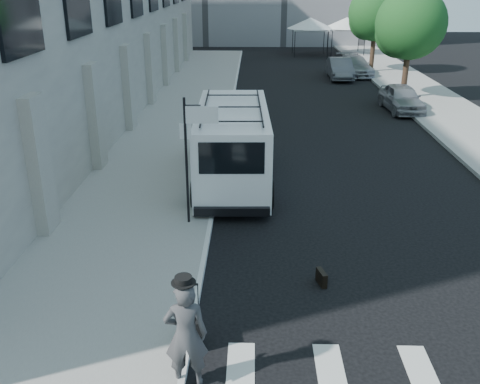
# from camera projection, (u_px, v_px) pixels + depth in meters

# --- Properties ---
(ground) EXTENTS (120.00, 120.00, 0.00)m
(ground) POSITION_uv_depth(u_px,v_px,m) (288.00, 290.00, 11.95)
(ground) COLOR black
(ground) RESTS_ON ground
(sidewalk_left) EXTENTS (4.50, 48.00, 0.15)m
(sidewalk_left) POSITION_uv_depth(u_px,v_px,m) (186.00, 114.00, 26.85)
(sidewalk_left) COLOR gray
(sidewalk_left) RESTS_ON ground
(sidewalk_right) EXTENTS (4.00, 56.00, 0.15)m
(sidewalk_right) POSITION_uv_depth(u_px,v_px,m) (427.00, 99.00, 30.23)
(sidewalk_right) COLOR gray
(sidewalk_right) RESTS_ON ground
(sign_pole) EXTENTS (1.03, 0.07, 3.50)m
(sign_pole) POSITION_uv_depth(u_px,v_px,m) (194.00, 135.00, 13.98)
(sign_pole) COLOR black
(sign_pole) RESTS_ON sidewalk_left
(tree_near) EXTENTS (3.80, 3.83, 6.03)m
(tree_near) POSITION_uv_depth(u_px,v_px,m) (408.00, 27.00, 28.95)
(tree_near) COLOR black
(tree_near) RESTS_ON ground
(tree_far) EXTENTS (3.80, 3.83, 6.03)m
(tree_far) POSITION_uv_depth(u_px,v_px,m) (374.00, 15.00, 37.28)
(tree_far) COLOR black
(tree_far) RESTS_ON ground
(tent_left) EXTENTS (4.00, 4.00, 3.20)m
(tent_left) POSITION_uv_depth(u_px,v_px,m) (311.00, 23.00, 46.04)
(tent_left) COLOR black
(tent_left) RESTS_ON ground
(tent_right) EXTENTS (4.00, 4.00, 3.20)m
(tent_right) POSITION_uv_depth(u_px,v_px,m) (347.00, 23.00, 46.42)
(tent_right) COLOR black
(tent_right) RESTS_ON ground
(businessman) EXTENTS (0.77, 0.54, 2.00)m
(businessman) POSITION_uv_depth(u_px,v_px,m) (186.00, 335.00, 8.85)
(businessman) COLOR #3D3E40
(businessman) RESTS_ON ground
(briefcase) EXTENTS (0.23, 0.46, 0.34)m
(briefcase) POSITION_uv_depth(u_px,v_px,m) (321.00, 278.00, 12.12)
(briefcase) COLOR black
(briefcase) RESTS_ON ground
(suitcase) EXTENTS (0.35, 0.48, 1.24)m
(suitcase) POSITION_uv_depth(u_px,v_px,m) (194.00, 331.00, 10.03)
(suitcase) COLOR black
(suitcase) RESTS_ON ground
(cargo_van) EXTENTS (2.61, 6.96, 2.57)m
(cargo_van) POSITION_uv_depth(u_px,v_px,m) (233.00, 144.00, 17.80)
(cargo_van) COLOR white
(cargo_van) RESTS_ON ground
(parked_car_a) EXTENTS (1.83, 4.10, 1.37)m
(parked_car_a) POSITION_uv_depth(u_px,v_px,m) (402.00, 98.00, 27.52)
(parked_car_a) COLOR gray
(parked_car_a) RESTS_ON ground
(parked_car_b) EXTENTS (1.50, 4.19, 1.37)m
(parked_car_b) POSITION_uv_depth(u_px,v_px,m) (340.00, 69.00, 36.22)
(parked_car_b) COLOR #53545A
(parked_car_b) RESTS_ON ground
(parked_car_c) EXTENTS (2.35, 4.78, 1.34)m
(parked_car_c) POSITION_uv_depth(u_px,v_px,m) (354.00, 66.00, 37.52)
(parked_car_c) COLOR #9C9DA3
(parked_car_c) RESTS_ON ground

